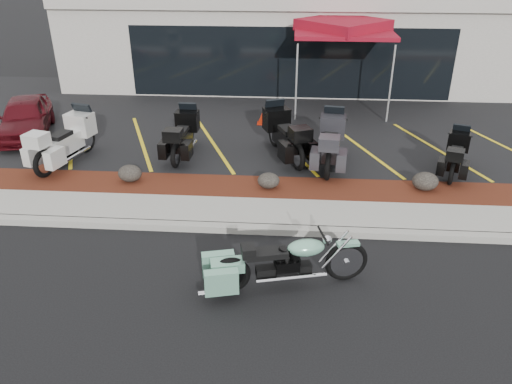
# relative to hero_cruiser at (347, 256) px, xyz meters

# --- Properties ---
(ground) EXTENTS (90.00, 90.00, 0.00)m
(ground) POSITION_rel_hero_cruiser_xyz_m (-1.19, 0.67, -0.53)
(ground) COLOR black
(ground) RESTS_ON ground
(curb) EXTENTS (24.00, 0.25, 0.15)m
(curb) POSITION_rel_hero_cruiser_xyz_m (-1.19, 1.57, -0.46)
(curb) COLOR gray
(curb) RESTS_ON ground
(sidewalk) EXTENTS (24.00, 1.20, 0.15)m
(sidewalk) POSITION_rel_hero_cruiser_xyz_m (-1.19, 2.27, -0.46)
(sidewalk) COLOR gray
(sidewalk) RESTS_ON ground
(mulch_bed) EXTENTS (24.00, 1.20, 0.16)m
(mulch_bed) POSITION_rel_hero_cruiser_xyz_m (-1.19, 3.47, -0.45)
(mulch_bed) COLOR #350E0C
(mulch_bed) RESTS_ON ground
(upper_lot) EXTENTS (26.00, 9.60, 0.15)m
(upper_lot) POSITION_rel_hero_cruiser_xyz_m (-1.19, 8.87, -0.46)
(upper_lot) COLOR black
(upper_lot) RESTS_ON ground
(dealership_building) EXTENTS (18.00, 8.16, 4.00)m
(dealership_building) POSITION_rel_hero_cruiser_xyz_m (-1.19, 15.14, 1.48)
(dealership_building) COLOR #A29B92
(dealership_building) RESTS_ON ground
(boulder_left) EXTENTS (0.60, 0.50, 0.43)m
(boulder_left) POSITION_rel_hero_cruiser_xyz_m (-5.10, 3.54, -0.16)
(boulder_left) COLOR black
(boulder_left) RESTS_ON mulch_bed
(boulder_mid) EXTENTS (0.54, 0.45, 0.39)m
(boulder_mid) POSITION_rel_hero_cruiser_xyz_m (-1.59, 3.42, -0.18)
(boulder_mid) COLOR black
(boulder_mid) RESTS_ON mulch_bed
(boulder_right) EXTENTS (0.63, 0.53, 0.45)m
(boulder_right) POSITION_rel_hero_cruiser_xyz_m (2.23, 3.58, -0.15)
(boulder_right) COLOR black
(boulder_right) RESTS_ON mulch_bed
(hero_cruiser) EXTENTS (3.11, 1.44, 1.06)m
(hero_cruiser) POSITION_rel_hero_cruiser_xyz_m (0.00, 0.00, 0.00)
(hero_cruiser) COLOR #6FAD90
(hero_cruiser) RESTS_ON ground
(touring_white) EXTENTS (1.53, 2.62, 1.43)m
(touring_white) POSITION_rel_hero_cruiser_xyz_m (-6.91, 5.39, 0.34)
(touring_white) COLOR silver
(touring_white) RESTS_ON upper_lot
(touring_black_front) EXTENTS (0.94, 2.28, 1.31)m
(touring_black_front) POSITION_rel_hero_cruiser_xyz_m (-4.06, 6.11, 0.27)
(touring_black_front) COLOR black
(touring_black_front) RESTS_ON upper_lot
(touring_black_mid) EXTENTS (1.82, 2.65, 1.44)m
(touring_black_mid) POSITION_rel_hero_cruiser_xyz_m (-1.55, 6.21, 0.34)
(touring_black_mid) COLOR black
(touring_black_mid) RESTS_ON upper_lot
(touring_grey) EXTENTS (1.22, 2.52, 1.41)m
(touring_grey) POSITION_rel_hero_cruiser_xyz_m (0.10, 5.76, 0.33)
(touring_grey) COLOR #2C2B30
(touring_grey) RESTS_ON upper_lot
(touring_black_rear) EXTENTS (1.38, 2.08, 1.13)m
(touring_black_rear) POSITION_rel_hero_cruiser_xyz_m (3.44, 5.27, 0.18)
(touring_black_rear) COLOR black
(touring_black_rear) RESTS_ON upper_lot
(parked_car) EXTENTS (2.40, 3.69, 1.17)m
(parked_car) POSITION_rel_hero_cruiser_xyz_m (-9.28, 6.62, 0.20)
(parked_car) COLOR #470A10
(parked_car) RESTS_ON upper_lot
(traffic_cone) EXTENTS (0.43, 0.43, 0.42)m
(traffic_cone) POSITION_rel_hero_cruiser_xyz_m (-2.01, 8.18, -0.17)
(traffic_cone) COLOR red
(traffic_cone) RESTS_ON upper_lot
(popup_canopy) EXTENTS (3.41, 3.41, 3.06)m
(popup_canopy) POSITION_rel_hero_cruiser_xyz_m (0.59, 10.24, 2.40)
(popup_canopy) COLOR silver
(popup_canopy) RESTS_ON upper_lot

